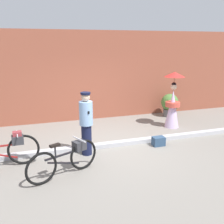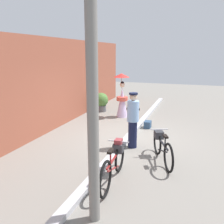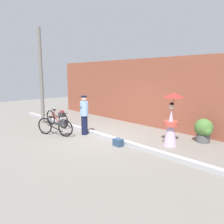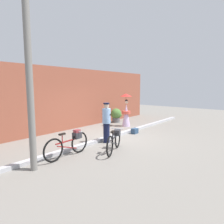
{
  "view_description": "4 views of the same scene",
  "coord_description": "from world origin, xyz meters",
  "px_view_note": "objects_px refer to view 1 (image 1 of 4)",
  "views": [
    {
      "loc": [
        -2.03,
        -6.47,
        2.8
      ],
      "look_at": [
        0.15,
        0.24,
        0.93
      ],
      "focal_mm": 41.66,
      "sensor_mm": 36.0,
      "label": 1
    },
    {
      "loc": [
        -7.29,
        -2.0,
        2.74
      ],
      "look_at": [
        -0.18,
        0.52,
        0.89
      ],
      "focal_mm": 38.87,
      "sensor_mm": 36.0,
      "label": 2
    },
    {
      "loc": [
        6.66,
        -5.64,
        2.5
      ],
      "look_at": [
        0.29,
        0.34,
        1.01
      ],
      "focal_mm": 35.32,
      "sensor_mm": 36.0,
      "label": 3
    },
    {
      "loc": [
        -6.7,
        -5.52,
        2.29
      ],
      "look_at": [
        0.18,
        0.13,
        1.14
      ],
      "focal_mm": 31.77,
      "sensor_mm": 36.0,
      "label": 4
    }
  ],
  "objects_px": {
    "person_officer": "(86,122)",
    "potted_plant_by_door": "(170,104)",
    "bicycle_near_officer": "(66,158)",
    "person_with_parasol": "(173,102)",
    "bicycle_far_side": "(2,150)",
    "backpack_on_pavement": "(159,141)"
  },
  "relations": [
    {
      "from": "person_with_parasol",
      "to": "bicycle_near_officer",
      "type": "bearing_deg",
      "value": -149.76
    },
    {
      "from": "bicycle_near_officer",
      "to": "bicycle_far_side",
      "type": "distance_m",
      "value": 1.58
    },
    {
      "from": "bicycle_near_officer",
      "to": "person_officer",
      "type": "relative_size",
      "value": 0.99
    },
    {
      "from": "bicycle_near_officer",
      "to": "bicycle_far_side",
      "type": "xyz_separation_m",
      "value": [
        -1.35,
        0.83,
        0.03
      ]
    },
    {
      "from": "person_officer",
      "to": "bicycle_far_side",
      "type": "bearing_deg",
      "value": -176.48
    },
    {
      "from": "person_officer",
      "to": "potted_plant_by_door",
      "type": "height_order",
      "value": "person_officer"
    },
    {
      "from": "potted_plant_by_door",
      "to": "backpack_on_pavement",
      "type": "bearing_deg",
      "value": -125.6
    },
    {
      "from": "backpack_on_pavement",
      "to": "bicycle_far_side",
      "type": "bearing_deg",
      "value": -178.94
    },
    {
      "from": "bicycle_near_officer",
      "to": "person_officer",
      "type": "distance_m",
      "value": 1.25
    },
    {
      "from": "person_officer",
      "to": "potted_plant_by_door",
      "type": "relative_size",
      "value": 1.83
    },
    {
      "from": "person_officer",
      "to": "potted_plant_by_door",
      "type": "xyz_separation_m",
      "value": [
        3.93,
        2.57,
        -0.39
      ]
    },
    {
      "from": "bicycle_near_officer",
      "to": "person_officer",
      "type": "xyz_separation_m",
      "value": [
        0.66,
        0.95,
        0.47
      ]
    },
    {
      "from": "bicycle_far_side",
      "to": "person_with_parasol",
      "type": "bearing_deg",
      "value": 15.56
    },
    {
      "from": "bicycle_far_side",
      "to": "backpack_on_pavement",
      "type": "bearing_deg",
      "value": 1.06
    },
    {
      "from": "person_with_parasol",
      "to": "backpack_on_pavement",
      "type": "xyz_separation_m",
      "value": [
        -1.24,
        -1.4,
        -0.76
      ]
    },
    {
      "from": "bicycle_far_side",
      "to": "potted_plant_by_door",
      "type": "distance_m",
      "value": 6.52
    },
    {
      "from": "bicycle_near_officer",
      "to": "person_with_parasol",
      "type": "distance_m",
      "value": 4.6
    },
    {
      "from": "bicycle_near_officer",
      "to": "potted_plant_by_door",
      "type": "distance_m",
      "value": 5.79
    },
    {
      "from": "bicycle_far_side",
      "to": "person_officer",
      "type": "distance_m",
      "value": 2.06
    },
    {
      "from": "person_with_parasol",
      "to": "backpack_on_pavement",
      "type": "relative_size",
      "value": 5.58
    },
    {
      "from": "person_officer",
      "to": "backpack_on_pavement",
      "type": "relative_size",
      "value": 4.86
    },
    {
      "from": "backpack_on_pavement",
      "to": "person_with_parasol",
      "type": "bearing_deg",
      "value": 48.52
    }
  ]
}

